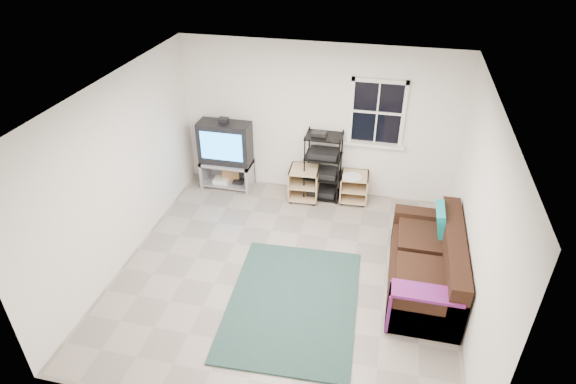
% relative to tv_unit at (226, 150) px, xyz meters
% --- Properties ---
extents(room, '(4.60, 4.62, 4.60)m').
position_rel_tv_unit_xyz_m(room, '(2.51, 0.22, 0.75)').
color(room, gray).
rests_on(room, ground).
extents(tv_unit, '(0.89, 0.45, 1.32)m').
position_rel_tv_unit_xyz_m(tv_unit, '(0.00, 0.00, 0.00)').
color(tv_unit, '#96969D').
rests_on(tv_unit, ground).
extents(av_rack, '(0.60, 0.44, 1.21)m').
position_rel_tv_unit_xyz_m(av_rack, '(1.71, 0.01, -0.20)').
color(av_rack, black).
rests_on(av_rack, ground).
extents(side_table_left, '(0.52, 0.52, 0.58)m').
position_rel_tv_unit_xyz_m(side_table_left, '(1.42, -0.08, -0.41)').
color(side_table_left, tan).
rests_on(side_table_left, ground).
extents(side_table_right, '(0.48, 0.50, 0.52)m').
position_rel_tv_unit_xyz_m(side_table_right, '(2.25, 0.02, -0.43)').
color(side_table_right, tan).
rests_on(side_table_right, ground).
extents(sofa, '(0.88, 1.99, 0.91)m').
position_rel_tv_unit_xyz_m(sofa, '(3.43, -1.88, -0.40)').
color(sofa, black).
rests_on(sofa, ground).
extents(shag_rug, '(1.73, 2.31, 0.03)m').
position_rel_tv_unit_xyz_m(shag_rug, '(1.77, -2.63, -0.71)').
color(shag_rug, black).
rests_on(shag_rug, ground).
extents(paper_bag, '(0.34, 0.26, 0.44)m').
position_rel_tv_unit_xyz_m(paper_bag, '(0.03, 0.09, -0.50)').
color(paper_bag, '#966843').
rests_on(paper_bag, ground).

